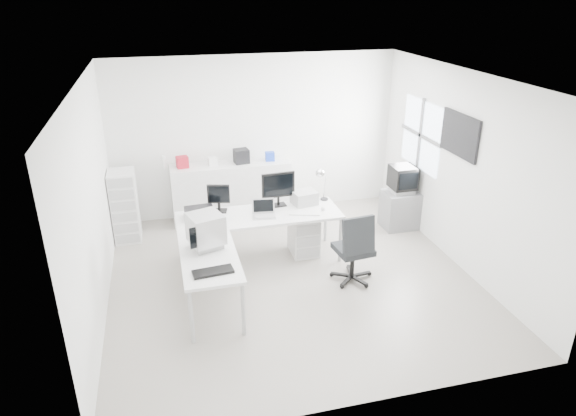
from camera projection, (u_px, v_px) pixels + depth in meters
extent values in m
cube|color=#B9B1A6|center=(291.00, 278.00, 7.32)|extent=(5.00, 5.00, 0.01)
cube|color=white|center=(292.00, 78.00, 6.20)|extent=(5.00, 5.00, 0.01)
cube|color=white|center=(256.00, 136.00, 8.98)|extent=(5.00, 0.02, 2.80)
cube|color=white|center=(92.00, 205.00, 6.20)|extent=(0.02, 5.00, 2.80)
cube|color=white|center=(461.00, 171.00, 7.33)|extent=(0.02, 5.00, 2.80)
cube|color=white|center=(304.00, 235.00, 7.90)|extent=(0.40, 0.50, 0.60)
cube|color=black|center=(200.00, 213.00, 7.38)|extent=(0.43, 0.35, 0.14)
cube|color=white|center=(305.00, 213.00, 7.52)|extent=(0.47, 0.27, 0.02)
sphere|color=white|center=(323.00, 209.00, 7.63)|extent=(0.06, 0.06, 0.06)
cube|color=#A3A3A3|center=(304.00, 198.00, 7.84)|extent=(0.40, 0.36, 0.20)
cube|color=black|center=(213.00, 272.00, 5.98)|extent=(0.49, 0.24, 0.03)
cube|color=slate|center=(400.00, 210.00, 8.74)|extent=(0.59, 0.48, 0.64)
cube|color=white|center=(231.00, 191.00, 8.99)|extent=(2.04, 0.51, 1.02)
cube|color=#A81827|center=(182.00, 162.00, 8.57)|extent=(0.21, 0.19, 0.19)
cube|color=white|center=(212.00, 161.00, 8.69)|extent=(0.16, 0.14, 0.14)
cube|color=black|center=(241.00, 156.00, 8.79)|extent=(0.27, 0.25, 0.24)
cube|color=#1B3EBF|center=(270.00, 156.00, 8.92)|extent=(0.16, 0.14, 0.15)
cylinder|color=white|center=(164.00, 162.00, 8.53)|extent=(0.07, 0.07, 0.22)
cube|color=white|center=(125.00, 206.00, 8.21)|extent=(0.41, 0.49, 1.17)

